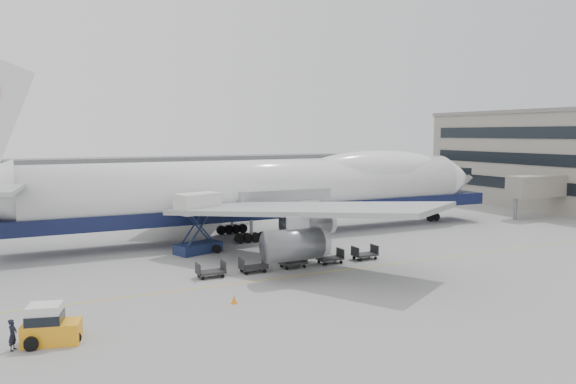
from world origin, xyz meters
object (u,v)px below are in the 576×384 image
baggage_tug (49,326)px  ground_worker (13,335)px  airliner (270,188)px  catering_truck (198,219)px

baggage_tug → ground_worker: 1.89m
baggage_tug → airliner: bearing=59.8°
catering_truck → ground_worker: 26.18m
ground_worker → baggage_tug: bearing=-58.0°
baggage_tug → ground_worker: (-1.87, -0.23, -0.13)m
catering_truck → baggage_tug: 24.83m
catering_truck → baggage_tug: size_ratio=1.75×
baggage_tug → ground_worker: size_ratio=1.95×
airliner → ground_worker: size_ratio=38.05×
catering_truck → ground_worker: bearing=-148.5°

